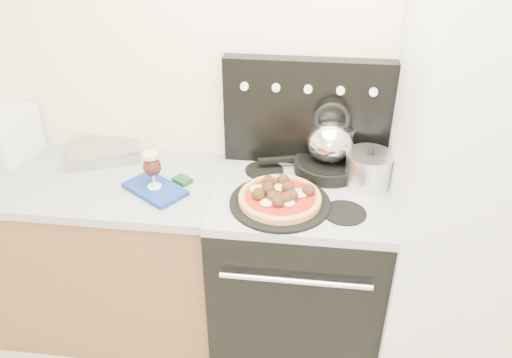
% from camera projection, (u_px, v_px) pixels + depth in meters
% --- Properties ---
extents(room_shell, '(3.52, 3.01, 2.52)m').
position_uv_depth(room_shell, '(261.00, 265.00, 1.26)').
color(room_shell, beige).
rests_on(room_shell, ground).
extents(base_cabinet, '(1.45, 0.60, 0.86)m').
position_uv_depth(base_cabinet, '(82.00, 254.00, 2.56)').
color(base_cabinet, brown).
rests_on(base_cabinet, ground).
extents(countertop, '(1.48, 0.63, 0.04)m').
position_uv_depth(countertop, '(65.00, 179.00, 2.33)').
color(countertop, '#A4A4AF').
rests_on(countertop, base_cabinet).
extents(stove_body, '(0.76, 0.65, 0.88)m').
position_uv_depth(stove_body, '(297.00, 274.00, 2.42)').
color(stove_body, black).
rests_on(stove_body, ground).
extents(cooktop, '(0.76, 0.65, 0.04)m').
position_uv_depth(cooktop, '(301.00, 194.00, 2.18)').
color(cooktop, '#ADADB2').
rests_on(cooktop, stove_body).
extents(backguard, '(0.76, 0.08, 0.50)m').
position_uv_depth(backguard, '(307.00, 112.00, 2.28)').
color(backguard, black).
rests_on(backguard, cooktop).
extents(fridge, '(0.64, 0.68, 1.90)m').
position_uv_depth(fridge, '(471.00, 199.00, 2.06)').
color(fridge, silver).
rests_on(fridge, ground).
extents(foil_sheet, '(0.40, 0.35, 0.07)m').
position_uv_depth(foil_sheet, '(104.00, 151.00, 2.46)').
color(foil_sheet, silver).
rests_on(foil_sheet, countertop).
extents(oven_mitt, '(0.32, 0.29, 0.02)m').
position_uv_depth(oven_mitt, '(155.00, 189.00, 2.20)').
color(oven_mitt, navy).
rests_on(oven_mitt, countertop).
extents(beer_glass, '(0.10, 0.10, 0.17)m').
position_uv_depth(beer_glass, '(153.00, 170.00, 2.15)').
color(beer_glass, '#371812').
rests_on(beer_glass, oven_mitt).
extents(pizza_pan, '(0.49, 0.49, 0.01)m').
position_uv_depth(pizza_pan, '(280.00, 202.00, 2.08)').
color(pizza_pan, black).
rests_on(pizza_pan, cooktop).
extents(pizza, '(0.42, 0.42, 0.05)m').
position_uv_depth(pizza, '(280.00, 196.00, 2.07)').
color(pizza, '#DFB159').
rests_on(pizza, pizza_pan).
extents(skillet, '(0.38, 0.38, 0.06)m').
position_uv_depth(skillet, '(328.00, 166.00, 2.30)').
color(skillet, black).
rests_on(skillet, cooktop).
extents(tea_kettle, '(0.25, 0.25, 0.24)m').
position_uv_depth(tea_kettle, '(330.00, 137.00, 2.23)').
color(tea_kettle, white).
rests_on(tea_kettle, skillet).
extents(stock_pot, '(0.22, 0.22, 0.14)m').
position_uv_depth(stock_pot, '(368.00, 170.00, 2.18)').
color(stock_pot, silver).
rests_on(stock_pot, cooktop).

